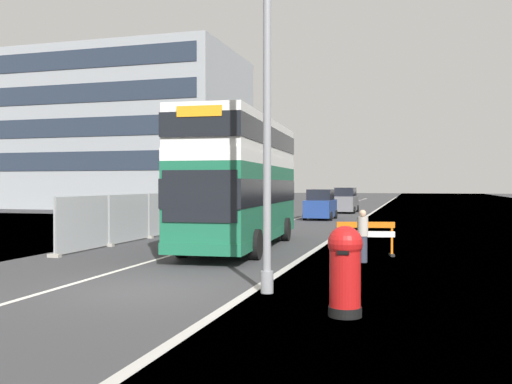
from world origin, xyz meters
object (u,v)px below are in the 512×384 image
Objects in this scene: double_decker_bus at (242,180)px; car_receding_mid at (346,201)px; roadworks_barrier at (366,234)px; car_oncoming_near at (321,205)px; lamppost_foreground at (267,104)px; red_pillar_postbox at (345,267)px; pedestrian_at_kerb at (363,236)px.

double_decker_bus is 27.48m from car_receding_mid.
roadworks_barrier is at bearing -13.55° from double_decker_bus.
car_oncoming_near is 9.57m from car_receding_mid.
red_pillar_postbox is (1.96, -1.72, -3.33)m from lamppost_foreground.
lamppost_foreground reaches higher than car_receding_mid.
red_pillar_postbox is at bearing -83.06° from car_receding_mid.
car_receding_mid is (-4.56, 37.50, 0.08)m from red_pillar_postbox.
red_pillar_postbox is at bearing -62.65° from double_decker_bus.
pedestrian_at_kerb is at bearing 92.73° from red_pillar_postbox.
lamppost_foreground is 6.74m from pedestrian_at_kerb.
pedestrian_at_kerb is at bearing -82.05° from car_receding_mid.
car_oncoming_near is at bearing 100.40° from red_pillar_postbox.
double_decker_bus is 1.19× the size of lamppost_foreground.
pedestrian_at_kerb is at bearing -88.34° from roadworks_barrier.
lamppost_foreground is at bearing -83.12° from car_oncoming_near.
roadworks_barrier is 1.18× the size of pedestrian_at_kerb.
double_decker_bus reaches higher than car_receding_mid.
car_receding_mid is at bearing 88.65° from double_decker_bus.
car_oncoming_near is at bearing 103.04° from pedestrian_at_kerb.
double_decker_bus reaches higher than roadworks_barrier.
double_decker_bus is 6.49× the size of pedestrian_at_kerb.
car_receding_mid is (0.65, 27.42, -1.60)m from double_decker_bus.
roadworks_barrier is at bearing -81.70° from car_receding_mid.
pedestrian_at_kerb is (4.22, -30.21, -0.18)m from car_receding_mid.
roadworks_barrier is at bearing 91.66° from pedestrian_at_kerb.
lamppost_foreground reaches higher than roadworks_barrier.
double_decker_bus reaches higher than red_pillar_postbox.
double_decker_bus is 5.29m from roadworks_barrier.
double_decker_bus is 9.11m from lamppost_foreground.
red_pillar_postbox is at bearing -41.25° from lamppost_foreground.
lamppost_foreground is 26.62m from car_oncoming_near.
lamppost_foreground reaches higher than pedestrian_at_kerb.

